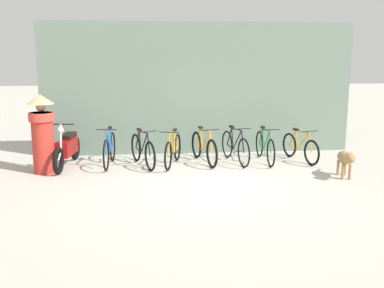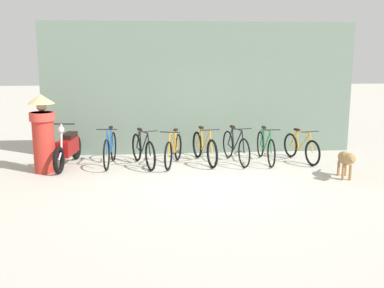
% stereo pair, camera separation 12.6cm
% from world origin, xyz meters
% --- Properties ---
extents(ground_plane, '(60.00, 60.00, 0.00)m').
position_xyz_m(ground_plane, '(0.00, 0.00, 0.00)').
color(ground_plane, '#B7B2A5').
extents(shop_wall_back, '(7.99, 0.20, 3.35)m').
position_xyz_m(shop_wall_back, '(0.00, 3.13, 1.67)').
color(shop_wall_back, slate).
rests_on(shop_wall_back, ground).
extents(bicycle_0, '(0.46, 1.66, 0.91)m').
position_xyz_m(bicycle_0, '(-2.23, 1.91, 0.38)').
color(bicycle_0, black).
rests_on(bicycle_0, ground).
extents(bicycle_1, '(0.63, 1.63, 0.87)m').
position_xyz_m(bicycle_1, '(-1.46, 1.81, 0.36)').
color(bicycle_1, black).
rests_on(bicycle_1, ground).
extents(bicycle_2, '(0.57, 1.60, 0.85)m').
position_xyz_m(bicycle_2, '(-0.76, 1.78, 0.35)').
color(bicycle_2, black).
rests_on(bicycle_2, ground).
extents(bicycle_3, '(0.52, 1.72, 0.86)m').
position_xyz_m(bicycle_3, '(-0.02, 1.97, 0.35)').
color(bicycle_3, black).
rests_on(bicycle_3, ground).
extents(bicycle_4, '(0.47, 1.71, 0.88)m').
position_xyz_m(bicycle_4, '(0.73, 1.92, 0.37)').
color(bicycle_4, black).
rests_on(bicycle_4, ground).
extents(bicycle_5, '(0.46, 1.74, 0.85)m').
position_xyz_m(bicycle_5, '(1.46, 1.93, 0.36)').
color(bicycle_5, black).
rests_on(bicycle_5, ground).
extents(bicycle_6, '(0.52, 1.53, 0.79)m').
position_xyz_m(bicycle_6, '(2.33, 1.90, 0.32)').
color(bicycle_6, black).
rests_on(bicycle_6, ground).
extents(motorcycle, '(0.58, 1.99, 1.06)m').
position_xyz_m(motorcycle, '(-3.19, 1.92, 0.43)').
color(motorcycle, black).
rests_on(motorcycle, ground).
extents(stray_dog, '(0.36, 1.02, 0.61)m').
position_xyz_m(stray_dog, '(2.73, 0.29, 0.42)').
color(stray_dog, '#997247').
rests_on(stray_dog, ground).
extents(person_in_robes, '(0.77, 0.77, 1.71)m').
position_xyz_m(person_in_robes, '(-3.59, 1.41, 0.91)').
color(person_in_robes, '#B72D23').
rests_on(person_in_robes, ground).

